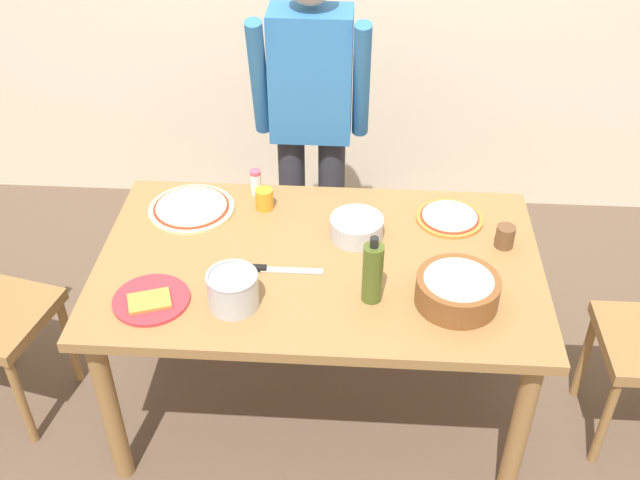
# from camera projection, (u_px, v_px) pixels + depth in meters

# --- Properties ---
(ground) EXTENTS (8.00, 8.00, 0.00)m
(ground) POSITION_uv_depth(u_px,v_px,m) (319.00, 400.00, 3.17)
(ground) COLOR brown
(dining_table) EXTENTS (1.60, 0.96, 0.76)m
(dining_table) POSITION_uv_depth(u_px,v_px,m) (319.00, 279.00, 2.77)
(dining_table) COLOR olive
(dining_table) RESTS_ON ground
(person_cook) EXTENTS (0.49, 0.25, 1.62)m
(person_cook) POSITION_uv_depth(u_px,v_px,m) (311.00, 116.00, 3.21)
(person_cook) COLOR #2D2D38
(person_cook) RESTS_ON ground
(pizza_raw_on_board) EXTENTS (0.34, 0.34, 0.02)m
(pizza_raw_on_board) POSITION_uv_depth(u_px,v_px,m) (191.00, 208.00, 2.96)
(pizza_raw_on_board) COLOR beige
(pizza_raw_on_board) RESTS_ON dining_table
(pizza_cooked_on_tray) EXTENTS (0.26, 0.26, 0.02)m
(pizza_cooked_on_tray) POSITION_uv_depth(u_px,v_px,m) (449.00, 218.00, 2.91)
(pizza_cooked_on_tray) COLOR #C67A33
(pizza_cooked_on_tray) RESTS_ON dining_table
(plate_with_slice) EXTENTS (0.26, 0.26, 0.02)m
(plate_with_slice) POSITION_uv_depth(u_px,v_px,m) (151.00, 300.00, 2.53)
(plate_with_slice) COLOR red
(plate_with_slice) RESTS_ON dining_table
(popcorn_bowl) EXTENTS (0.28, 0.28, 0.11)m
(popcorn_bowl) POSITION_uv_depth(u_px,v_px,m) (458.00, 288.00, 2.49)
(popcorn_bowl) COLOR brown
(popcorn_bowl) RESTS_ON dining_table
(mixing_bowl_steel) EXTENTS (0.20, 0.20, 0.08)m
(mixing_bowl_steel) POSITION_uv_depth(u_px,v_px,m) (357.00, 228.00, 2.80)
(mixing_bowl_steel) COLOR #B7B7BC
(mixing_bowl_steel) RESTS_ON dining_table
(olive_oil_bottle) EXTENTS (0.07, 0.07, 0.26)m
(olive_oil_bottle) POSITION_uv_depth(u_px,v_px,m) (373.00, 272.00, 2.48)
(olive_oil_bottle) COLOR #47561E
(olive_oil_bottle) RESTS_ON dining_table
(steel_pot) EXTENTS (0.17, 0.17, 0.13)m
(steel_pot) POSITION_uv_depth(u_px,v_px,m) (233.00, 289.00, 2.48)
(steel_pot) COLOR #B7B7BC
(steel_pot) RESTS_ON dining_table
(cup_orange) EXTENTS (0.07, 0.07, 0.08)m
(cup_orange) POSITION_uv_depth(u_px,v_px,m) (264.00, 199.00, 2.95)
(cup_orange) COLOR orange
(cup_orange) RESTS_ON dining_table
(cup_small_brown) EXTENTS (0.07, 0.07, 0.08)m
(cup_small_brown) POSITION_uv_depth(u_px,v_px,m) (505.00, 237.00, 2.75)
(cup_small_brown) COLOR brown
(cup_small_brown) RESTS_ON dining_table
(salt_shaker) EXTENTS (0.04, 0.04, 0.11)m
(salt_shaker) POSITION_uv_depth(u_px,v_px,m) (256.00, 182.00, 3.03)
(salt_shaker) COLOR white
(salt_shaker) RESTS_ON dining_table
(chef_knife) EXTENTS (0.29, 0.03, 0.02)m
(chef_knife) POSITION_uv_depth(u_px,v_px,m) (272.00, 269.00, 2.66)
(chef_knife) COLOR silver
(chef_knife) RESTS_ON dining_table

